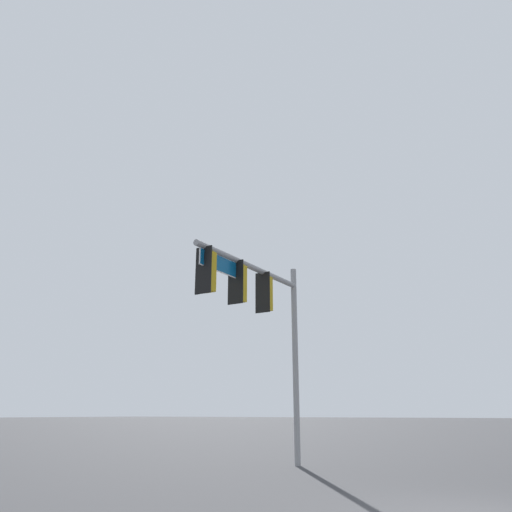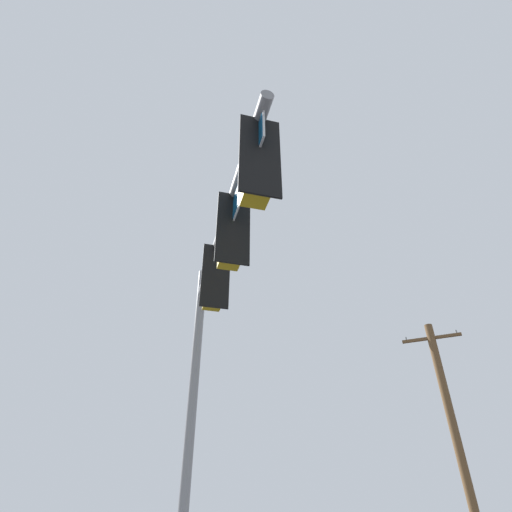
# 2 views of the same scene
# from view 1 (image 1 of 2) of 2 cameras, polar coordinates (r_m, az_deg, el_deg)

# --- Properties ---
(signal_pole_near) EXTENTS (5.65, 0.58, 6.53)m
(signal_pole_near) POSITION_cam_1_polar(r_m,az_deg,el_deg) (15.44, 0.13, -5.36)
(signal_pole_near) COLOR gray
(signal_pole_near) RESTS_ON ground_plane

